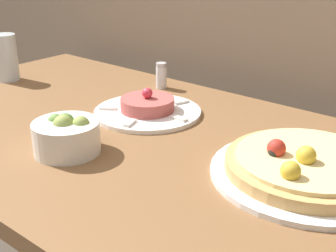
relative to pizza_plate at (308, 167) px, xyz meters
The scene contains 6 objects.
dining_table 0.34m from the pizza_plate, behind, with size 1.50×0.74×0.73m.
pizza_plate is the anchor object (origin of this frame).
tartare_plate 0.43m from the pizza_plate, behind, with size 0.26×0.26×0.07m.
small_bowl 0.46m from the pizza_plate, 153.11° to the right, with size 0.13×0.13×0.08m.
drinking_glass 0.93m from the pizza_plate, behind, with size 0.06×0.06×0.13m.
salt_shaker 0.58m from the pizza_plate, 156.96° to the left, with size 0.03×0.03×0.07m.
Camera 1 is at (0.60, -0.29, 1.12)m, focal length 50.00 mm.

